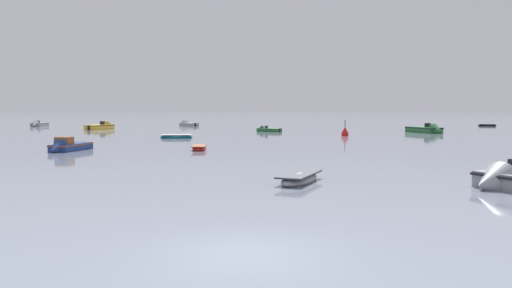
{
  "coord_description": "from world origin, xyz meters",
  "views": [
    {
      "loc": [
        1.28,
        -12.42,
        3.84
      ],
      "look_at": [
        -2.33,
        33.0,
        0.37
      ],
      "focal_mm": 34.15,
      "sensor_mm": 36.0,
      "label": 1
    }
  ],
  "objects_px": {
    "motorboat_moored_6": "(428,131)",
    "motorboat_moored_2": "(103,127)",
    "rowboat_moored_0": "(199,148)",
    "motorboat_moored_5": "(38,125)",
    "rowboat_moored_2": "(487,125)",
    "motorboat_moored_0": "(266,130)",
    "channel_buoy": "(345,132)",
    "motorboat_moored_7": "(187,125)",
    "motorboat_moored_3": "(66,148)",
    "rowboat_moored_3": "(176,137)",
    "rowboat_moored_1": "(299,179)"
  },
  "relations": [
    {
      "from": "rowboat_moored_0",
      "to": "rowboat_moored_1",
      "type": "relative_size",
      "value": 0.85
    },
    {
      "from": "rowboat_moored_0",
      "to": "rowboat_moored_1",
      "type": "distance_m",
      "value": 20.33
    },
    {
      "from": "motorboat_moored_2",
      "to": "motorboat_moored_7",
      "type": "distance_m",
      "value": 19.56
    },
    {
      "from": "rowboat_moored_1",
      "to": "motorboat_moored_5",
      "type": "height_order",
      "value": "motorboat_moored_5"
    },
    {
      "from": "motorboat_moored_2",
      "to": "motorboat_moored_5",
      "type": "bearing_deg",
      "value": 75.63
    },
    {
      "from": "rowboat_moored_1",
      "to": "channel_buoy",
      "type": "distance_m",
      "value": 41.33
    },
    {
      "from": "rowboat_moored_1",
      "to": "channel_buoy",
      "type": "height_order",
      "value": "channel_buoy"
    },
    {
      "from": "rowboat_moored_3",
      "to": "motorboat_moored_7",
      "type": "height_order",
      "value": "motorboat_moored_7"
    },
    {
      "from": "motorboat_moored_2",
      "to": "rowboat_moored_2",
      "type": "xyz_separation_m",
      "value": [
        71.89,
        18.69,
        -0.15
      ]
    },
    {
      "from": "motorboat_moored_2",
      "to": "channel_buoy",
      "type": "distance_m",
      "value": 43.39
    },
    {
      "from": "motorboat_moored_5",
      "to": "rowboat_moored_0",
      "type": "bearing_deg",
      "value": 35.47
    },
    {
      "from": "motorboat_moored_3",
      "to": "motorboat_moored_5",
      "type": "height_order",
      "value": "motorboat_moored_3"
    },
    {
      "from": "motorboat_moored_2",
      "to": "rowboat_moored_3",
      "type": "distance_m",
      "value": 29.94
    },
    {
      "from": "motorboat_moored_2",
      "to": "rowboat_moored_2",
      "type": "distance_m",
      "value": 74.28
    },
    {
      "from": "motorboat_moored_3",
      "to": "rowboat_moored_0",
      "type": "relative_size",
      "value": 1.41
    },
    {
      "from": "motorboat_moored_6",
      "to": "rowboat_moored_0",
      "type": "bearing_deg",
      "value": -67.84
    },
    {
      "from": "motorboat_moored_7",
      "to": "motorboat_moored_2",
      "type": "bearing_deg",
      "value": 97.92
    },
    {
      "from": "motorboat_moored_2",
      "to": "motorboat_moored_0",
      "type": "bearing_deg",
      "value": -86.38
    },
    {
      "from": "channel_buoy",
      "to": "rowboat_moored_2",
      "type": "bearing_deg",
      "value": 48.03
    },
    {
      "from": "motorboat_moored_0",
      "to": "motorboat_moored_2",
      "type": "bearing_deg",
      "value": 15.45
    },
    {
      "from": "motorboat_moored_2",
      "to": "motorboat_moored_3",
      "type": "distance_m",
      "value": 43.79
    },
    {
      "from": "motorboat_moored_6",
      "to": "motorboat_moored_2",
      "type": "bearing_deg",
      "value": -124.2
    },
    {
      "from": "rowboat_moored_2",
      "to": "motorboat_moored_0",
      "type": "bearing_deg",
      "value": 39.53
    },
    {
      "from": "motorboat_moored_0",
      "to": "rowboat_moored_2",
      "type": "bearing_deg",
      "value": -121.41
    },
    {
      "from": "rowboat_moored_2",
      "to": "motorboat_moored_7",
      "type": "relative_size",
      "value": 0.71
    },
    {
      "from": "rowboat_moored_0",
      "to": "motorboat_moored_5",
      "type": "height_order",
      "value": "motorboat_moored_5"
    },
    {
      "from": "motorboat_moored_0",
      "to": "motorboat_moored_7",
      "type": "bearing_deg",
      "value": -23.81
    },
    {
      "from": "motorboat_moored_7",
      "to": "rowboat_moored_2",
      "type": "bearing_deg",
      "value": -134.47
    },
    {
      "from": "motorboat_moored_0",
      "to": "motorboat_moored_6",
      "type": "bearing_deg",
      "value": -156.02
    },
    {
      "from": "rowboat_moored_0",
      "to": "rowboat_moored_2",
      "type": "bearing_deg",
      "value": 134.23
    },
    {
      "from": "rowboat_moored_2",
      "to": "motorboat_moored_7",
      "type": "distance_m",
      "value": 60.71
    },
    {
      "from": "motorboat_moored_0",
      "to": "rowboat_moored_3",
      "type": "bearing_deg",
      "value": 87.28
    },
    {
      "from": "motorboat_moored_6",
      "to": "motorboat_moored_0",
      "type": "bearing_deg",
      "value": -119.52
    },
    {
      "from": "motorboat_moored_5",
      "to": "motorboat_moored_6",
      "type": "height_order",
      "value": "motorboat_moored_6"
    },
    {
      "from": "motorboat_moored_5",
      "to": "motorboat_moored_7",
      "type": "distance_m",
      "value": 29.25
    },
    {
      "from": "motorboat_moored_5",
      "to": "channel_buoy",
      "type": "bearing_deg",
      "value": 59.83
    },
    {
      "from": "rowboat_moored_3",
      "to": "motorboat_moored_6",
      "type": "xyz_separation_m",
      "value": [
        34.36,
        15.0,
        0.14
      ]
    },
    {
      "from": "rowboat_moored_1",
      "to": "motorboat_moored_5",
      "type": "xyz_separation_m",
      "value": [
        -51.06,
        67.94,
        0.07
      ]
    },
    {
      "from": "rowboat_moored_1",
      "to": "motorboat_moored_7",
      "type": "bearing_deg",
      "value": -144.24
    },
    {
      "from": "rowboat_moored_1",
      "to": "rowboat_moored_3",
      "type": "xyz_separation_m",
      "value": [
        -14.83,
        34.21,
        -0.0
      ]
    },
    {
      "from": "motorboat_moored_0",
      "to": "rowboat_moored_0",
      "type": "relative_size",
      "value": 1.24
    },
    {
      "from": "rowboat_moored_0",
      "to": "motorboat_moored_7",
      "type": "height_order",
      "value": "motorboat_moored_7"
    },
    {
      "from": "rowboat_moored_2",
      "to": "channel_buoy",
      "type": "height_order",
      "value": "channel_buoy"
    },
    {
      "from": "motorboat_moored_2",
      "to": "rowboat_moored_3",
      "type": "bearing_deg",
      "value": -124.8
    },
    {
      "from": "channel_buoy",
      "to": "rowboat_moored_0",
      "type": "bearing_deg",
      "value": -124.16
    },
    {
      "from": "motorboat_moored_2",
      "to": "motorboat_moored_3",
      "type": "height_order",
      "value": "motorboat_moored_2"
    },
    {
      "from": "rowboat_moored_2",
      "to": "motorboat_moored_6",
      "type": "distance_m",
      "value": 32.91
    },
    {
      "from": "rowboat_moored_2",
      "to": "motorboat_moored_6",
      "type": "bearing_deg",
      "value": 64.4
    },
    {
      "from": "motorboat_moored_0",
      "to": "motorboat_moored_3",
      "type": "distance_m",
      "value": 38.31
    },
    {
      "from": "rowboat_moored_0",
      "to": "motorboat_moored_7",
      "type": "distance_m",
      "value": 56.87
    }
  ]
}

